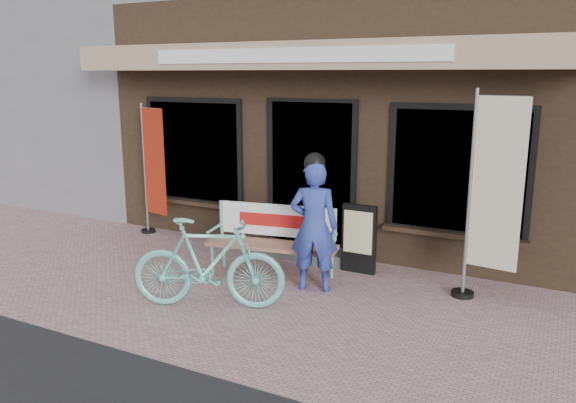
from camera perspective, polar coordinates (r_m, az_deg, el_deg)
The scene contains 9 objects.
ground at distance 6.53m, azimuth -5.11°, elevation -10.00°, with size 70.00×70.00×0.00m, color #B1878A.
storefront at distance 10.55m, azimuth 9.49°, elevation 15.22°, with size 7.00×6.77×6.00m.
neighbor_left_near at distance 15.80m, azimuth -21.68°, elevation 14.44°, with size 10.00×7.00×6.40m, color slate.
bench at distance 7.15m, azimuth -1.45°, elevation -3.41°, with size 1.71×0.70×0.90m.
person at distance 6.58m, azimuth 2.66°, elevation -2.28°, with size 0.65×0.52×1.66m.
bicycle at distance 6.22m, azimuth -8.09°, elevation -6.26°, with size 0.48×1.69×1.02m, color #64C3B1.
nobori_red at distance 9.06m, azimuth -13.56°, elevation 3.28°, with size 0.62×0.27×2.09m.
nobori_cream at distance 6.53m, azimuth 20.00°, elevation 0.58°, with size 0.71×0.29×2.38m.
menu_stand at distance 7.29m, azimuth 7.22°, elevation -3.71°, with size 0.45×0.10×0.90m.
Camera 1 is at (3.23, -5.08, 2.54)m, focal length 35.00 mm.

